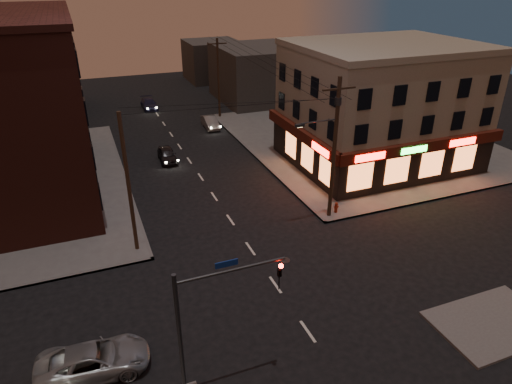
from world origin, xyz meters
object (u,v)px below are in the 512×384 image
sedan_mid (210,122)px  fire_hydrant (336,207)px  suv_cross (94,360)px  sedan_far (149,104)px  sedan_near (167,155)px

sedan_mid → fire_hydrant: 22.79m
suv_cross → sedan_far: bearing=-8.9°
sedan_near → sedan_mid: sedan_mid is taller
suv_cross → sedan_mid: bearing=-20.9°
fire_hydrant → sedan_mid: bearing=97.2°
sedan_near → fire_hydrant: size_ratio=4.68×
sedan_near → fire_hydrant: 17.40m
sedan_near → sedan_mid: (6.52, 7.96, 0.01)m
suv_cross → sedan_near: suv_cross is taller
sedan_near → suv_cross: bearing=-106.6°
fire_hydrant → sedan_far: bearing=103.6°
suv_cross → sedan_far: suv_cross is taller
sedan_mid → fire_hydrant: size_ratio=4.92×
sedan_far → sedan_near: bearing=-94.4°
sedan_mid → sedan_near: bearing=-127.4°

